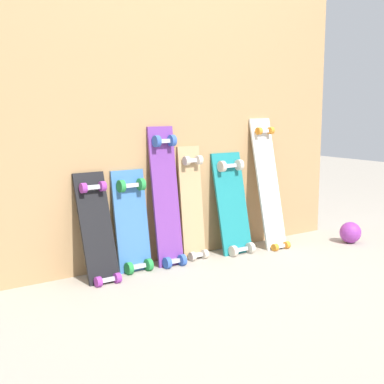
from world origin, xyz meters
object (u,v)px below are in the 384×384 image
object	(u,v)px
skateboard_blue	(132,226)
rubber_ball	(350,233)
skateboard_natural	(192,208)
skateboard_teal	(233,208)
skateboard_black	(98,234)
skateboard_white	(269,189)
skateboard_purple	(167,201)

from	to	relation	value
skateboard_blue	rubber_ball	xyz separation A→B (m)	(1.54, -0.33, -0.19)
skateboard_natural	skateboard_teal	distance (m)	0.30
skateboard_blue	skateboard_teal	xyz separation A→B (m)	(0.73, -0.03, 0.03)
skateboard_black	skateboard_blue	xyz separation A→B (m)	(0.24, 0.05, 0.00)
skateboard_black	skateboard_blue	distance (m)	0.25
skateboard_blue	skateboard_black	bearing A→B (deg)	-168.09
skateboard_teal	skateboard_white	bearing A→B (deg)	-4.74
skateboard_black	skateboard_blue	size ratio (longest dim) A/B	1.02
skateboard_black	skateboard_natural	xyz separation A→B (m)	(0.67, 0.06, 0.06)
skateboard_black	skateboard_purple	xyz separation A→B (m)	(0.47, 0.04, 0.13)
skateboard_natural	skateboard_white	bearing A→B (deg)	-6.47
skateboard_teal	rubber_ball	xyz separation A→B (m)	(0.82, -0.30, -0.22)
skateboard_white	rubber_ball	size ratio (longest dim) A/B	6.33
skateboard_blue	skateboard_white	xyz separation A→B (m)	(1.02, -0.05, 0.13)
skateboard_black	skateboard_teal	world-z (taller)	skateboard_teal
rubber_ball	skateboard_black	bearing A→B (deg)	171.22
skateboard_purple	skateboard_black	bearing A→B (deg)	-175.33
skateboard_teal	skateboard_white	distance (m)	0.31
skateboard_purple	skateboard_teal	size ratio (longest dim) A/B	1.25
skateboard_white	rubber_ball	world-z (taller)	skateboard_white
skateboard_natural	skateboard_teal	world-z (taller)	skateboard_natural
skateboard_purple	skateboard_white	bearing A→B (deg)	-3.02
skateboard_purple	rubber_ball	distance (m)	1.39
skateboard_black	skateboard_natural	world-z (taller)	skateboard_natural
skateboard_black	skateboard_purple	world-z (taller)	skateboard_purple
rubber_ball	skateboard_blue	bearing A→B (deg)	168.05
skateboard_natural	rubber_ball	world-z (taller)	skateboard_natural
skateboard_natural	skateboard_black	bearing A→B (deg)	-174.63
skateboard_blue	rubber_ball	size ratio (longest dim) A/B	4.35
skateboard_white	skateboard_natural	bearing A→B (deg)	173.53
skateboard_black	skateboard_white	xyz separation A→B (m)	(1.26, -0.00, 0.14)
skateboard_teal	rubber_ball	distance (m)	0.90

